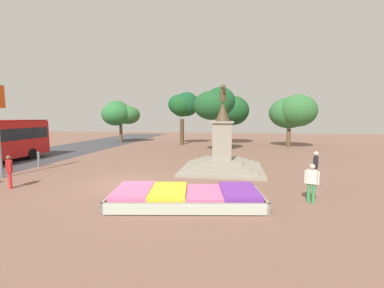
% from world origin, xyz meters
% --- Properties ---
extents(ground_plane, '(84.71, 84.71, 0.00)m').
position_xyz_m(ground_plane, '(0.00, 0.00, 0.00)').
color(ground_plane, brown).
extents(flower_planter, '(6.42, 3.60, 0.61)m').
position_xyz_m(flower_planter, '(3.54, -2.42, 0.27)').
color(flower_planter, '#38281C').
rests_on(flower_planter, ground_plane).
extents(statue_monument, '(5.14, 5.14, 5.51)m').
position_xyz_m(statue_monument, '(4.69, 4.34, 0.93)').
color(statue_monument, gray).
rests_on(statue_monument, ground_plane).
extents(pedestrian_with_handbag, '(0.48, 0.40, 1.62)m').
position_xyz_m(pedestrian_with_handbag, '(-5.29, -1.69, 0.93)').
color(pedestrian_with_handbag, red).
rests_on(pedestrian_with_handbag, ground_plane).
extents(pedestrian_near_planter, '(0.54, 0.34, 1.60)m').
position_xyz_m(pedestrian_near_planter, '(8.56, -1.52, 0.92)').
color(pedestrian_near_planter, '#338C4C').
rests_on(pedestrian_near_planter, ground_plane).
extents(pedestrian_crossing_plaza, '(0.34, 0.54, 1.75)m').
position_xyz_m(pedestrian_crossing_plaza, '(9.53, 1.32, 1.01)').
color(pedestrian_crossing_plaza, '#264CA5').
rests_on(pedestrian_crossing_plaza, ground_plane).
extents(kerb_bollard_north, '(0.18, 0.18, 1.07)m').
position_xyz_m(kerb_bollard_north, '(-7.94, 3.30, 0.56)').
color(kerb_bollard_north, slate).
rests_on(kerb_bollard_north, ground_plane).
extents(park_tree_far_left, '(4.68, 4.47, 5.58)m').
position_xyz_m(park_tree_far_left, '(-9.67, 19.93, 3.85)').
color(park_tree_far_left, brown).
rests_on(park_tree_far_left, ground_plane).
extents(park_tree_behind_statue, '(5.03, 4.46, 5.87)m').
position_xyz_m(park_tree_behind_statue, '(11.86, 18.04, 3.98)').
color(park_tree_behind_statue, brown).
rests_on(park_tree_behind_statue, ground_plane).
extents(park_tree_far_right, '(3.95, 3.65, 6.34)m').
position_xyz_m(park_tree_far_right, '(3.59, 12.74, 4.69)').
color(park_tree_far_right, brown).
rests_on(park_tree_far_right, ground_plane).
extents(park_tree_street_side, '(3.83, 3.12, 6.48)m').
position_xyz_m(park_tree_street_side, '(-0.94, 19.27, 4.88)').
color(park_tree_street_side, '#4C3823').
rests_on(park_tree_street_side, ground_plane).
extents(park_tree_mid_canopy, '(4.23, 4.45, 6.08)m').
position_xyz_m(park_tree_mid_canopy, '(5.01, 21.09, 4.16)').
color(park_tree_mid_canopy, '#4C3823').
rests_on(park_tree_mid_canopy, ground_plane).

